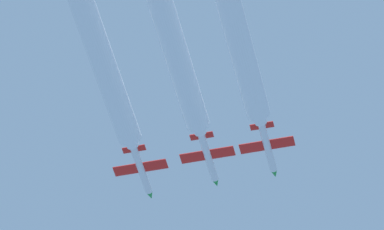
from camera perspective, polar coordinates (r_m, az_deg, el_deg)
jet_far_left at (r=210.09m, az=-1.93°, el=-2.15°), size 7.69×11.20×2.69m
jet_inner_left at (r=208.30m, az=0.64°, el=-1.66°), size 7.69×11.20×2.69m
jet_center at (r=206.73m, az=2.93°, el=-1.28°), size 7.69×11.20×2.69m
smoke_trail_far_left at (r=194.10m, az=-3.70°, el=2.81°), size 3.29×38.69×3.29m
smoke_trail_inner_left at (r=192.27m, az=-0.92°, el=3.36°), size 3.29×38.43×3.29m
smoke_trail_center at (r=189.12m, az=1.40°, el=4.37°), size 3.29×43.29×3.29m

